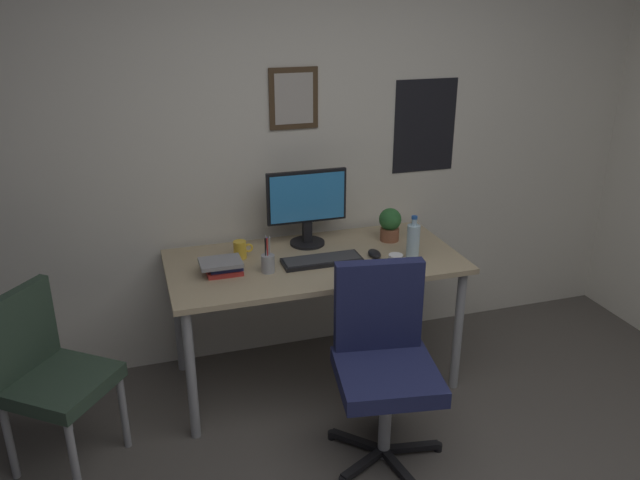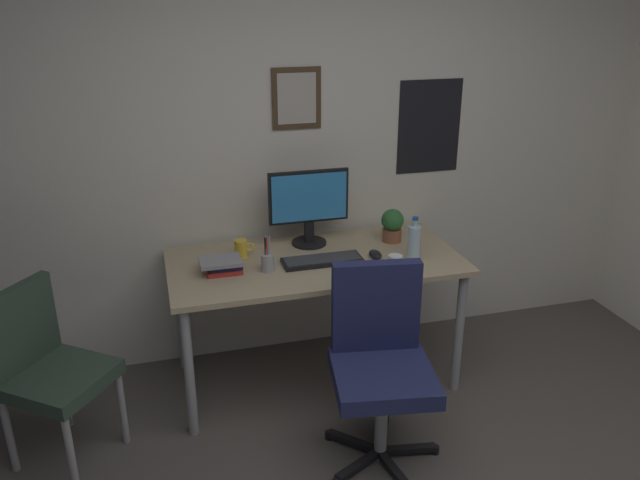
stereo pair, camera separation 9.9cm
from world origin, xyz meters
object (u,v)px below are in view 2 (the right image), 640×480
keyboard (322,260)px  coffee_mug_far (396,265)px  side_chair (47,365)px  book_stack_left (223,265)px  office_chair (379,355)px  monitor (309,204)px  coffee_mug_near (241,249)px  pen_cup (268,262)px  computer_mouse (375,254)px  potted_plant (392,224)px  water_bottle (414,243)px

keyboard → coffee_mug_far: (0.33, -0.24, 0.04)m
side_chair → keyboard: (1.40, 0.24, 0.27)m
keyboard → book_stack_left: bearing=178.1°
office_chair → monitor: size_ratio=2.07×
office_chair → coffee_mug_near: (-0.51, 0.81, 0.28)m
keyboard → monitor: bearing=90.0°
monitor → pen_cup: size_ratio=2.30×
computer_mouse → potted_plant: 0.28m
office_chair → coffee_mug_far: 0.52m
monitor → potted_plant: bearing=-10.5°
keyboard → pen_cup: 0.31m
monitor → coffee_mug_near: (-0.40, -0.09, -0.19)m
potted_plant → office_chair: bearing=-114.5°
water_bottle → office_chair: bearing=-126.5°
coffee_mug_far → book_stack_left: 0.89m
side_chair → potted_plant: potted_plant is taller
coffee_mug_near → water_bottle: bearing=-19.0°
keyboard → book_stack_left: size_ratio=1.99×
book_stack_left → potted_plant: bearing=10.0°
water_bottle → pen_cup: (-0.78, 0.08, -0.05)m
coffee_mug_near → coffee_mug_far: bearing=-30.6°
computer_mouse → coffee_mug_near: (-0.70, 0.20, 0.03)m
computer_mouse → water_bottle: bearing=-29.9°
computer_mouse → pen_cup: bearing=-177.7°
monitor → computer_mouse: monitor is taller
computer_mouse → coffee_mug_far: 0.23m
computer_mouse → office_chair: bearing=-107.7°
coffee_mug_far → coffee_mug_near: bearing=149.4°
monitor → coffee_mug_near: bearing=-167.5°
coffee_mug_far → book_stack_left: size_ratio=0.52×
keyboard → coffee_mug_far: bearing=-36.3°
office_chair → pen_cup: 0.77m
coffee_mug_far → side_chair: bearing=179.9°
monitor → pen_cup: monitor is taller
coffee_mug_near → pen_cup: 0.25m
keyboard → coffee_mug_near: 0.45m
side_chair → water_bottle: (1.88, 0.13, 0.36)m
pen_cup → book_stack_left: pen_cup is taller
monitor → keyboard: 0.36m
monitor → water_bottle: bearing=-39.5°
keyboard → computer_mouse: computer_mouse is taller
computer_mouse → monitor: bearing=135.8°
office_chair → coffee_mug_near: size_ratio=8.72×
office_chair → book_stack_left: bearing=135.1°
office_chair → potted_plant: bearing=65.5°
coffee_mug_near → pen_cup: pen_cup is taller
keyboard → water_bottle: (0.48, -0.11, 0.09)m
office_chair → water_bottle: size_ratio=3.76×
office_chair → pen_cup: bearing=125.2°
monitor → computer_mouse: size_ratio=4.18×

